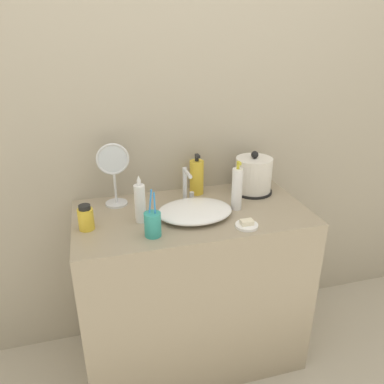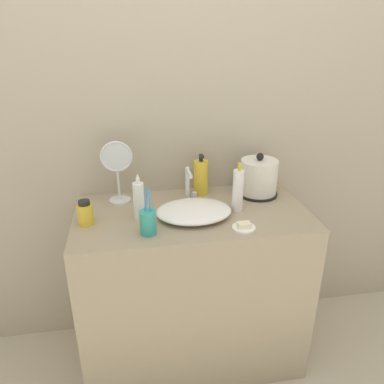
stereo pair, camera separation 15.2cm
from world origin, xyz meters
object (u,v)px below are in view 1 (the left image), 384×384
object	(u,v)px
mouthwash_bottle	(140,203)
lotion_bottle	(237,189)
vanity_mirror	(114,171)
electric_kettle	(253,176)
faucet	(186,184)
toothbrush_cup	(153,224)
shampoo_bottle	(86,218)
hand_cream_bottle	(197,177)

from	to	relation	value
mouthwash_bottle	lotion_bottle	bearing A→B (deg)	0.66
vanity_mirror	electric_kettle	bearing A→B (deg)	-2.97
mouthwash_bottle	vanity_mirror	xyz separation A→B (m)	(-0.09, 0.20, 0.08)
vanity_mirror	faucet	bearing A→B (deg)	-9.83
toothbrush_cup	shampoo_bottle	distance (m)	0.29
shampoo_bottle	electric_kettle	bearing A→B (deg)	12.03
electric_kettle	vanity_mirror	world-z (taller)	vanity_mirror
faucet	shampoo_bottle	distance (m)	0.50
toothbrush_cup	hand_cream_bottle	bearing A→B (deg)	51.61
faucet	lotion_bottle	bearing A→B (deg)	-34.71
shampoo_bottle	mouthwash_bottle	world-z (taller)	mouthwash_bottle
faucet	mouthwash_bottle	bearing A→B (deg)	-149.23
faucet	vanity_mirror	bearing A→B (deg)	170.17
toothbrush_cup	shampoo_bottle	bearing A→B (deg)	153.63
toothbrush_cup	hand_cream_bottle	world-z (taller)	hand_cream_bottle
hand_cream_bottle	shampoo_bottle	bearing A→B (deg)	-156.61
faucet	mouthwash_bottle	world-z (taller)	mouthwash_bottle
mouthwash_bottle	hand_cream_bottle	xyz separation A→B (m)	(0.32, 0.23, 0.00)
faucet	lotion_bottle	xyz separation A→B (m)	(0.20, -0.14, 0.01)
faucet	shampoo_bottle	world-z (taller)	faucet
electric_kettle	lotion_bottle	bearing A→B (deg)	-133.56
faucet	hand_cream_bottle	size ratio (longest dim) A/B	0.81
hand_cream_bottle	vanity_mirror	bearing A→B (deg)	-176.56
faucet	toothbrush_cup	distance (m)	0.36
lotion_bottle	vanity_mirror	size ratio (longest dim) A/B	0.77
toothbrush_cup	hand_cream_bottle	size ratio (longest dim) A/B	0.94
faucet	toothbrush_cup	size ratio (longest dim) A/B	0.86
toothbrush_cup	hand_cream_bottle	distance (m)	0.47
lotion_bottle	hand_cream_bottle	distance (m)	0.26
faucet	mouthwash_bottle	xyz separation A→B (m)	(-0.25, -0.15, -0.00)
lotion_bottle	shampoo_bottle	xyz separation A→B (m)	(-0.68, -0.01, -0.05)
lotion_bottle	shampoo_bottle	distance (m)	0.68
vanity_mirror	hand_cream_bottle	bearing A→B (deg)	3.44
faucet	shampoo_bottle	xyz separation A→B (m)	(-0.48, -0.16, -0.04)
mouthwash_bottle	hand_cream_bottle	bearing A→B (deg)	35.51
toothbrush_cup	lotion_bottle	world-z (taller)	lotion_bottle
vanity_mirror	toothbrush_cup	bearing A→B (deg)	-70.97
shampoo_bottle	hand_cream_bottle	xyz separation A→B (m)	(0.55, 0.24, 0.04)
electric_kettle	toothbrush_cup	bearing A→B (deg)	-151.91
faucet	lotion_bottle	distance (m)	0.25
hand_cream_bottle	mouthwash_bottle	bearing A→B (deg)	-144.49
lotion_bottle	hand_cream_bottle	xyz separation A→B (m)	(-0.13, 0.22, -0.01)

